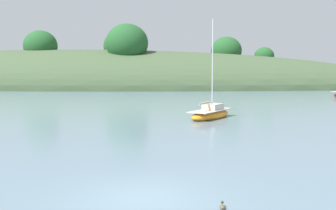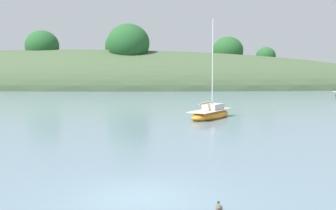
# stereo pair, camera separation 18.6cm
# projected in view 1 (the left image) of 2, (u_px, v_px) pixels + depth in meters

# --- Properties ---
(ground_plane) EXTENTS (400.00, 400.00, 0.00)m
(ground_plane) POSITION_uv_depth(u_px,v_px,m) (142.00, 197.00, 13.26)
(ground_plane) COLOR slate
(far_shoreline_hill) EXTENTS (150.00, 36.00, 21.44)m
(far_shoreline_hill) POSITION_uv_depth(u_px,v_px,m) (68.00, 86.00, 89.90)
(far_shoreline_hill) COLOR #425638
(far_shoreline_hill) RESTS_ON ground
(sailboat_yellow_far) EXTENTS (4.54, 5.90, 8.52)m
(sailboat_yellow_far) POSITION_uv_depth(u_px,v_px,m) (211.00, 114.00, 34.10)
(sailboat_yellow_far) COLOR orange
(sailboat_yellow_far) RESTS_ON ground
(duck_lead) EXTENTS (0.19, 0.42, 0.24)m
(duck_lead) POSITION_uv_depth(u_px,v_px,m) (223.00, 207.00, 12.15)
(duck_lead) COLOR brown
(duck_lead) RESTS_ON ground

